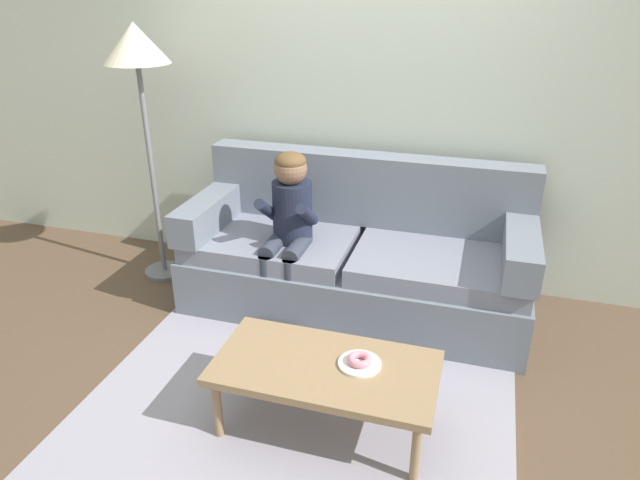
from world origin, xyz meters
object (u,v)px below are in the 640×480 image
Objects in this scene: person_child at (289,220)px; toy_controller at (383,381)px; couch at (356,258)px; coffee_table at (325,371)px; floor_lamp at (137,61)px; donut at (360,359)px.

toy_controller is (0.76, -0.60, -0.65)m from person_child.
couch is 2.08× the size of coffee_table.
person_child is 1.45m from floor_lamp.
toy_controller is (0.22, 0.41, -0.32)m from coffee_table.
toy_controller is at bearing 80.58° from donut.
couch is at bearing -0.30° from floor_lamp.
floor_lamp reaches higher than toy_controller.
couch is 1.95m from floor_lamp.
couch is at bearing 96.35° from coffee_table.
coffee_table is 9.04× the size of donut.
coffee_table is 1.18m from person_child.
person_child is at bearing 170.93° from toy_controller.
person_child is at bearing -152.19° from couch.
person_child is 1.16m from toy_controller.
coffee_table is at bearing -61.76° from person_child.
donut is 2.45m from floor_lamp.
floor_lamp reaches higher than couch.
donut reaches higher than toy_controller.
donut is (0.70, -0.96, -0.25)m from person_child.
couch is at bearing 104.12° from donut.
toy_controller is at bearing -66.40° from couch.
person_child is (-0.54, 1.00, 0.32)m from coffee_table.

